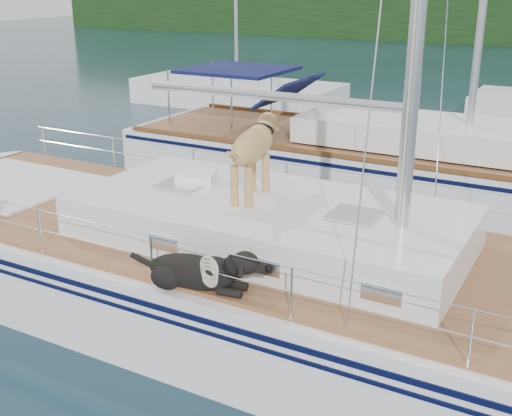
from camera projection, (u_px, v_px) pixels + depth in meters
The scene contains 4 objects.
ground at pixel (220, 308), 9.47m from camera, with size 120.00×120.00×0.00m, color black.
main_sailboat at pixel (225, 268), 9.19m from camera, with size 12.00×3.88×14.01m.
neighbor_sailboat at pixel (362, 161), 14.79m from camera, with size 11.00×3.50×13.30m.
bg_boat_west at pixel (237, 94), 24.50m from camera, with size 8.00×3.00×11.65m.
Camera 1 is at (4.55, -7.10, 4.58)m, focal length 45.00 mm.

